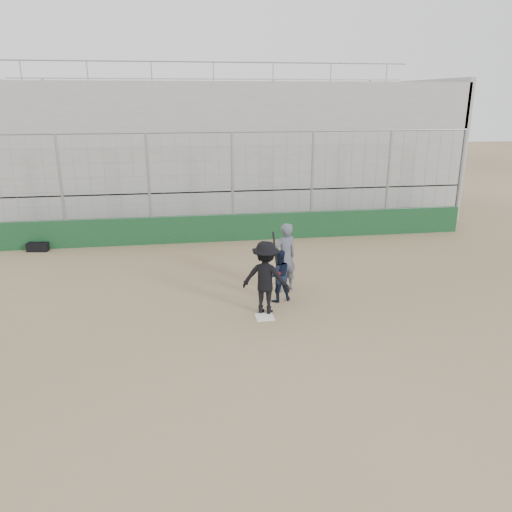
{
  "coord_description": "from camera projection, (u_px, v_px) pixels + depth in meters",
  "views": [
    {
      "loc": [
        -1.94,
        -11.09,
        5.22
      ],
      "look_at": [
        0.0,
        1.4,
        1.15
      ],
      "focal_mm": 35.0,
      "sensor_mm": 36.0,
      "label": 1
    }
  ],
  "objects": [
    {
      "name": "umpire",
      "position": [
        285.0,
        261.0,
        13.78
      ],
      "size": [
        0.84,
        0.71,
        1.75
      ],
      "primitive_type": "imported",
      "rotation": [
        0.0,
        0.0,
        3.56
      ],
      "color": "#4C5261",
      "rests_on": "ground"
    },
    {
      "name": "equipment_bag",
      "position": [
        38.0,
        247.0,
        17.53
      ],
      "size": [
        0.75,
        0.41,
        0.35
      ],
      "color": "black",
      "rests_on": "ground"
    },
    {
      "name": "batter_at_plate",
      "position": [
        266.0,
        278.0,
        12.33
      ],
      "size": [
        1.38,
        1.13,
        2.0
      ],
      "color": "black",
      "rests_on": "ground"
    },
    {
      "name": "ground",
      "position": [
        265.0,
        317.0,
        12.32
      ],
      "size": [
        90.0,
        90.0,
        0.0
      ],
      "primitive_type": "plane",
      "color": "brown",
      "rests_on": "ground"
    },
    {
      "name": "catcher_crouched",
      "position": [
        279.0,
        284.0,
        13.15
      ],
      "size": [
        0.79,
        0.68,
        0.98
      ],
      "color": "black",
      "rests_on": "ground"
    },
    {
      "name": "bleachers",
      "position": [
        220.0,
        149.0,
        22.66
      ],
      "size": [
        20.25,
        6.7,
        6.98
      ],
      "color": "gray",
      "rests_on": "ground"
    },
    {
      "name": "home_plate",
      "position": [
        265.0,
        317.0,
        12.31
      ],
      "size": [
        0.44,
        0.44,
        0.02
      ],
      "primitive_type": "cube",
      "color": "white",
      "rests_on": "ground"
    },
    {
      "name": "backstop",
      "position": [
        233.0,
        216.0,
        18.61
      ],
      "size": [
        18.1,
        0.25,
        4.04
      ],
      "color": "#123A1D",
      "rests_on": "ground"
    }
  ]
}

